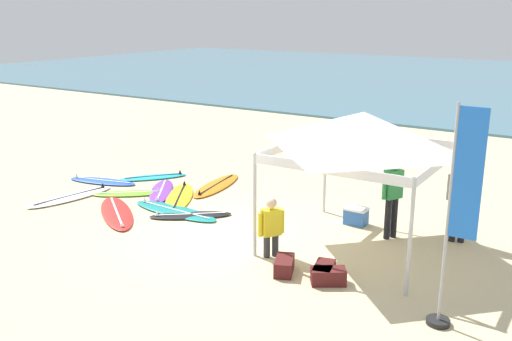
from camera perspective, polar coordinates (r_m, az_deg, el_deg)
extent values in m
plane|color=beige|center=(12.15, -2.23, -6.66)|extent=(80.00, 80.00, 0.00)
cube|color=teal|center=(41.55, 23.83, 7.96)|extent=(80.00, 36.00, 0.10)
cylinder|color=#B7B7BC|center=(10.93, -0.13, -3.51)|extent=(0.07, 0.07, 2.05)
cylinder|color=#B7B7BC|center=(9.73, 15.05, -6.52)|extent=(0.07, 0.07, 2.05)
cylinder|color=#B7B7BC|center=(13.44, 6.87, 0.04)|extent=(0.07, 0.07, 2.05)
cylinder|color=#B7B7BC|center=(12.49, 19.37, -1.96)|extent=(0.07, 0.07, 2.05)
cube|color=white|center=(9.95, 7.18, 0.08)|extent=(3.01, 0.03, 0.18)
cube|color=white|center=(12.66, 13.14, 3.14)|extent=(3.01, 0.03, 0.18)
cube|color=white|center=(11.92, 3.81, 2.75)|extent=(0.03, 3.01, 0.18)
cube|color=white|center=(10.83, 17.89, 0.71)|extent=(0.03, 3.01, 0.18)
pyramid|color=white|center=(11.19, 10.63, 3.98)|extent=(3.13, 3.13, 0.70)
ellipsoid|color=black|center=(13.40, -6.50, -4.44)|extent=(1.78, 1.60, 0.07)
cube|color=white|center=(13.39, -6.50, -4.28)|extent=(1.27, 1.06, 0.01)
cone|color=white|center=(13.39, -9.83, -4.15)|extent=(0.09, 0.09, 0.12)
ellipsoid|color=red|center=(13.88, -13.67, -4.09)|extent=(2.39, 2.03, 0.07)
cube|color=white|center=(13.86, -13.68, -3.94)|extent=(1.71, 1.31, 0.01)
cone|color=white|center=(12.89, -13.15, -5.14)|extent=(0.09, 0.09, 0.12)
ellipsoid|color=#23B2CC|center=(16.59, -10.16, -0.64)|extent=(1.58, 1.79, 0.07)
cube|color=black|center=(16.58, -10.17, -0.52)|extent=(1.04, 1.27, 0.01)
cone|color=black|center=(16.68, -7.55, -0.10)|extent=(0.09, 0.09, 0.12)
ellipsoid|color=orange|center=(15.59, -3.93, -1.49)|extent=(1.04, 2.45, 0.07)
cube|color=black|center=(15.58, -3.94, -1.35)|extent=(0.39, 1.99, 0.01)
cone|color=black|center=(14.74, -5.64, -2.15)|extent=(0.09, 0.09, 0.12)
ellipsoid|color=white|center=(15.36, -17.92, -2.50)|extent=(0.99, 2.42, 0.07)
cube|color=black|center=(15.35, -17.94, -2.36)|extent=(0.35, 1.98, 0.01)
cone|color=black|center=(15.81, -14.97, -1.39)|extent=(0.09, 0.09, 0.12)
ellipsoid|color=purple|center=(15.28, -9.38, -2.02)|extent=(1.65, 2.04, 0.07)
cube|color=white|center=(15.27, -9.38, -1.89)|extent=(1.05, 1.48, 0.01)
cone|color=white|center=(14.44, -9.81, -2.69)|extent=(0.09, 0.09, 0.12)
ellipsoid|color=blue|center=(16.50, -14.99, -1.03)|extent=(2.12, 1.04, 0.07)
cube|color=white|center=(16.49, -15.00, -0.90)|extent=(1.70, 0.47, 0.01)
cone|color=white|center=(16.95, -17.39, -0.45)|extent=(0.09, 0.09, 0.12)
ellipsoid|color=#7AD12D|center=(15.24, -12.49, -2.23)|extent=(1.74, 1.54, 0.07)
cube|color=white|center=(15.23, -12.50, -2.10)|extent=(1.24, 1.02, 0.01)
cone|color=white|center=(15.15, -9.68, -1.82)|extent=(0.09, 0.09, 0.12)
ellipsoid|color=yellow|center=(14.73, -7.60, -2.62)|extent=(1.77, 2.30, 0.07)
cube|color=black|center=(14.72, -7.61, -2.48)|extent=(1.09, 1.70, 0.01)
cone|color=black|center=(15.60, -7.13, -1.20)|extent=(0.09, 0.09, 0.12)
ellipsoid|color=#19847F|center=(13.74, -8.04, -3.99)|extent=(2.49, 0.76, 0.07)
cube|color=white|center=(13.72, -8.05, -3.84)|extent=(2.09, 0.13, 0.01)
cone|color=white|center=(14.38, -11.01, -2.83)|extent=(0.09, 0.09, 0.12)
cylinder|color=black|center=(12.49, 19.82, -4.83)|extent=(0.13, 0.13, 0.88)
cylinder|color=black|center=(12.49, 19.00, -4.76)|extent=(0.13, 0.13, 0.88)
cube|color=gray|center=(12.26, 19.72, -1.55)|extent=(0.40, 0.30, 0.60)
sphere|color=tan|center=(12.15, 19.90, 0.37)|extent=(0.21, 0.21, 0.21)
cylinder|color=gray|center=(12.27, 20.78, -1.73)|extent=(0.09, 0.09, 0.54)
cylinder|color=gray|center=(12.26, 18.64, -1.54)|extent=(0.09, 0.09, 0.54)
cylinder|color=black|center=(12.36, 13.55, -4.54)|extent=(0.13, 0.13, 0.88)
cylinder|color=black|center=(12.24, 12.93, -4.69)|extent=(0.13, 0.13, 0.88)
cube|color=#2D8C47|center=(12.07, 13.46, -1.31)|extent=(0.36, 0.42, 0.60)
sphere|color=tan|center=(11.96, 13.58, 0.64)|extent=(0.21, 0.21, 0.21)
cylinder|color=#2D8C47|center=(12.23, 14.25, -1.24)|extent=(0.09, 0.09, 0.54)
cylinder|color=#2D8C47|center=(11.93, 12.64, -1.57)|extent=(0.09, 0.09, 0.54)
cylinder|color=#2D2D33|center=(11.14, 1.08, -7.53)|extent=(0.13, 0.13, 0.45)
cylinder|color=#2D2D33|center=(11.21, 1.92, -7.39)|extent=(0.13, 0.13, 0.45)
cube|color=yellow|center=(11.00, 1.52, -5.13)|extent=(0.38, 0.42, 0.52)
sphere|color=beige|center=(10.87, 1.53, -3.23)|extent=(0.21, 0.21, 0.21)
cylinder|color=yellow|center=(10.92, 0.42, -5.40)|extent=(0.09, 0.09, 0.47)
cylinder|color=yellow|center=(11.10, 2.60, -5.06)|extent=(0.09, 0.09, 0.47)
cylinder|color=#99999E|center=(8.76, 18.50, -4.58)|extent=(0.04, 0.04, 3.40)
cube|color=blue|center=(8.50, 20.33, -0.38)|extent=(0.40, 0.02, 1.90)
cylinder|color=black|center=(9.44, 17.61, -14.10)|extent=(0.36, 0.36, 0.08)
cube|color=#4C1919|center=(10.39, 6.74, -9.95)|extent=(0.46, 0.66, 0.28)
cube|color=#4C1919|center=(10.24, 7.19, -10.37)|extent=(0.68, 0.60, 0.28)
cube|color=#4C1919|center=(10.56, 2.82, -9.40)|extent=(0.53, 0.68, 0.28)
cube|color=#2D60B7|center=(13.01, 9.89, -4.56)|extent=(0.48, 0.34, 0.34)
cube|color=white|center=(12.95, 9.93, -3.75)|extent=(0.50, 0.36, 0.05)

